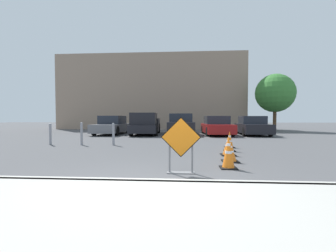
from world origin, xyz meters
name	(u,v)px	position (x,y,z in m)	size (l,w,h in m)	color
ground_plane	(173,138)	(0.00, 10.00, 0.00)	(96.00, 96.00, 0.00)	#4C4C4F
sidewalk_strip	(125,225)	(0.00, -1.59, 0.07)	(30.99, 3.17, 0.14)	#ADAAA3
curb_lip	(148,184)	(0.00, 0.00, 0.07)	(30.99, 0.20, 0.14)	#ADAAA3
road_closed_sign	(181,143)	(0.59, 1.05, 0.69)	(0.91, 0.20, 1.28)	black
traffic_cone_nearest	(228,152)	(1.77, 1.67, 0.40)	(0.41, 0.41, 0.82)	black
traffic_cone_second	(230,152)	(2.00, 2.53, 0.28)	(0.46, 0.46, 0.59)	black
traffic_cone_third	(228,146)	(2.16, 3.66, 0.32)	(0.48, 0.48, 0.65)	black
traffic_cone_fourth	(230,141)	(2.40, 4.63, 0.37)	(0.41, 0.41, 0.76)	black
traffic_cone_fifth	(230,140)	(2.61, 5.63, 0.33)	(0.41, 0.41, 0.68)	black
parked_car_nearest	(112,126)	(-4.86, 13.10, 0.66)	(1.96, 4.73, 1.42)	slate
pickup_truck	(145,125)	(-2.19, 12.66, 0.73)	(2.15, 5.18, 1.62)	black
parked_car_second	(181,125)	(0.46, 13.03, 0.73)	(2.00, 4.37, 1.58)	black
parked_car_third	(217,126)	(3.12, 12.85, 0.65)	(2.01, 4.55, 1.40)	maroon
parked_car_fourth	(252,126)	(5.78, 13.09, 0.65)	(2.12, 4.59, 1.40)	black
bollard_nearest	(113,134)	(-2.56, 6.11, 0.54)	(0.12, 0.12, 1.03)	gray
bollard_second	(82,133)	(-4.07, 6.11, 0.56)	(0.12, 0.12, 1.06)	gray
bollard_third	(50,133)	(-5.59, 6.11, 0.53)	(0.12, 0.12, 1.01)	gray
building_facade_backdrop	(152,94)	(-3.04, 22.41, 4.13)	(20.78, 5.00, 8.25)	gray
street_tree_behind_lot	(275,93)	(9.49, 18.38, 3.64)	(3.68, 3.68, 5.49)	#513823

